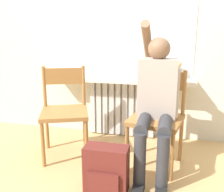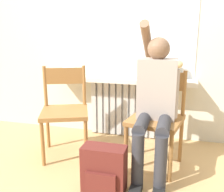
% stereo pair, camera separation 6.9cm
% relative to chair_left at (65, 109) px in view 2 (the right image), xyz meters
% --- Properties ---
extents(ground_plane, '(12.00, 12.00, 0.00)m').
position_rel_chair_left_xyz_m(ground_plane, '(0.47, -0.52, -0.48)').
color(ground_plane, tan).
extents(wall_with_window, '(7.00, 0.06, 2.70)m').
position_rel_chair_left_xyz_m(wall_with_window, '(0.47, 0.71, 0.87)').
color(wall_with_window, beige).
rests_on(wall_with_window, ground_plane).
extents(radiator, '(0.80, 0.08, 0.68)m').
position_rel_chair_left_xyz_m(radiator, '(0.47, 0.63, -0.14)').
color(radiator, silver).
rests_on(radiator, ground_plane).
extents(windowsill, '(1.66, 0.25, 0.05)m').
position_rel_chair_left_xyz_m(windowsill, '(0.47, 0.55, 0.23)').
color(windowsill, silver).
rests_on(windowsill, radiator).
extents(window_glass, '(1.59, 0.01, 1.09)m').
position_rel_chair_left_xyz_m(window_glass, '(0.47, 0.67, 0.80)').
color(window_glass, white).
rests_on(window_glass, windowsill).
extents(chair_left, '(0.59, 0.59, 0.90)m').
position_rel_chair_left_xyz_m(chair_left, '(0.00, 0.00, 0.00)').
color(chair_left, '#9E6B38').
rests_on(chair_left, ground_plane).
extents(chair_right, '(0.54, 0.54, 0.90)m').
position_rel_chair_left_xyz_m(chair_right, '(0.93, 0.00, 0.00)').
color(chair_right, '#9E6B38').
rests_on(chair_right, ground_plane).
extents(person, '(0.36, 0.98, 1.35)m').
position_rel_chair_left_xyz_m(person, '(0.92, -0.11, 0.20)').
color(person, '#333338').
rests_on(person, ground_plane).
extents(cat, '(0.42, 0.13, 0.24)m').
position_rel_chair_left_xyz_m(cat, '(0.97, 0.57, 0.40)').
color(cat, '#DBB77A').
rests_on(cat, windowsill).
extents(backpack, '(0.35, 0.20, 0.38)m').
position_rel_chair_left_xyz_m(backpack, '(0.57, -0.54, -0.30)').
color(backpack, maroon).
rests_on(backpack, ground_plane).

